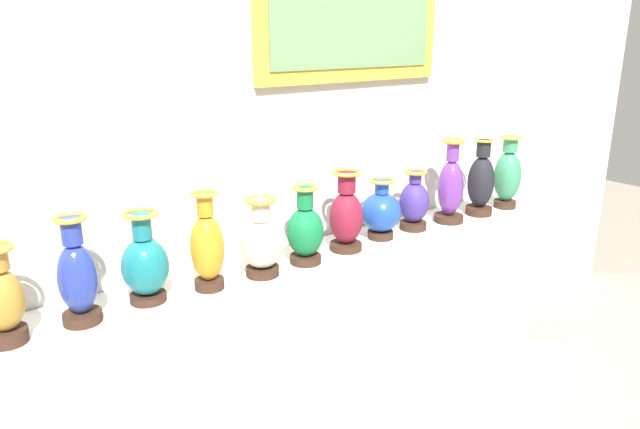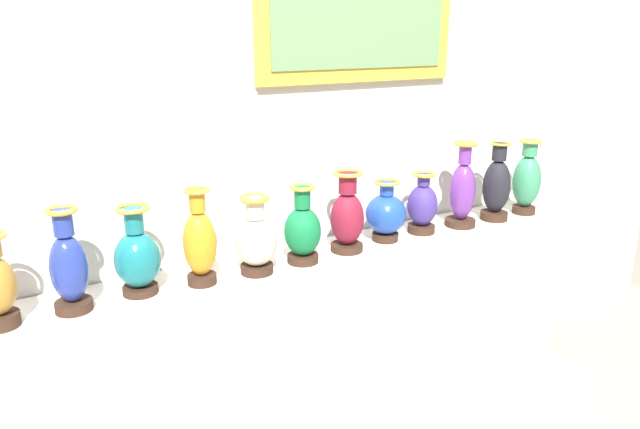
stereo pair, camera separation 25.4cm
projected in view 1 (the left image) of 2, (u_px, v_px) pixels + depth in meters
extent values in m
plane|color=gray|center=(320.00, 420.00, 2.85)|extent=(11.56, 11.56, 0.00)
cube|color=silver|center=(320.00, 341.00, 2.73)|extent=(2.92, 0.33, 0.86)
cube|color=silver|center=(290.00, 140.00, 2.63)|extent=(5.56, 0.10, 2.66)
cylinder|color=#382319|center=(8.00, 336.00, 1.84)|extent=(0.12, 0.12, 0.04)
ellipsoid|color=#B27F2D|center=(2.00, 300.00, 1.81)|extent=(0.13, 0.13, 0.20)
cylinder|color=#382319|center=(83.00, 317.00, 1.98)|extent=(0.13, 0.13, 0.04)
ellipsoid|color=#263899|center=(78.00, 279.00, 1.94)|extent=(0.12, 0.12, 0.24)
cylinder|color=#263899|center=(71.00, 231.00, 1.89)|extent=(0.06, 0.06, 0.09)
torus|color=gold|center=(70.00, 218.00, 1.87)|extent=(0.11, 0.11, 0.02)
cylinder|color=#382319|center=(148.00, 297.00, 2.13)|extent=(0.13, 0.13, 0.03)
ellipsoid|color=#19727A|center=(145.00, 266.00, 2.10)|extent=(0.17, 0.17, 0.21)
cylinder|color=#19727A|center=(142.00, 226.00, 2.05)|extent=(0.07, 0.07, 0.09)
torus|color=gold|center=(140.00, 214.00, 2.04)|extent=(0.12, 0.12, 0.02)
cylinder|color=#382319|center=(210.00, 284.00, 2.24)|extent=(0.11, 0.11, 0.04)
ellipsoid|color=orange|center=(207.00, 248.00, 2.19)|extent=(0.12, 0.12, 0.25)
cylinder|color=orange|center=(205.00, 205.00, 2.14)|extent=(0.06, 0.06, 0.08)
torus|color=gold|center=(204.00, 194.00, 2.13)|extent=(0.10, 0.10, 0.01)
cylinder|color=#382319|center=(262.00, 271.00, 2.36)|extent=(0.13, 0.13, 0.03)
ellipsoid|color=beige|center=(262.00, 244.00, 2.32)|extent=(0.17, 0.17, 0.19)
cylinder|color=beige|center=(261.00, 210.00, 2.28)|extent=(0.07, 0.07, 0.08)
torus|color=gold|center=(260.00, 200.00, 2.27)|extent=(0.12, 0.12, 0.02)
cylinder|color=#382319|center=(306.00, 259.00, 2.49)|extent=(0.13, 0.13, 0.03)
ellipsoid|color=#14723D|center=(305.00, 232.00, 2.45)|extent=(0.15, 0.15, 0.21)
cylinder|color=#14723D|center=(305.00, 198.00, 2.41)|extent=(0.07, 0.07, 0.09)
torus|color=gold|center=(305.00, 188.00, 2.39)|extent=(0.11, 0.11, 0.02)
cylinder|color=#382319|center=(346.00, 246.00, 2.63)|extent=(0.14, 0.14, 0.03)
ellipsoid|color=maroon|center=(346.00, 218.00, 2.59)|extent=(0.15, 0.15, 0.23)
cylinder|color=maroon|center=(347.00, 182.00, 2.55)|extent=(0.08, 0.08, 0.09)
torus|color=gold|center=(347.00, 173.00, 2.53)|extent=(0.13, 0.13, 0.02)
cylinder|color=#382319|center=(380.00, 234.00, 2.78)|extent=(0.12, 0.12, 0.04)
ellipsoid|color=#1E47B2|center=(381.00, 212.00, 2.75)|extent=(0.19, 0.19, 0.18)
cylinder|color=#1E47B2|center=(382.00, 187.00, 2.71)|extent=(0.06, 0.06, 0.06)
torus|color=gold|center=(382.00, 181.00, 2.70)|extent=(0.12, 0.12, 0.01)
cylinder|color=#382319|center=(413.00, 225.00, 2.91)|extent=(0.13, 0.13, 0.04)
ellipsoid|color=#3F2D7F|center=(414.00, 202.00, 2.87)|extent=(0.14, 0.14, 0.20)
cylinder|color=#3F2D7F|center=(415.00, 177.00, 2.84)|extent=(0.06, 0.06, 0.05)
torus|color=gold|center=(416.00, 172.00, 2.83)|extent=(0.11, 0.11, 0.02)
cylinder|color=#382319|center=(448.00, 218.00, 3.02)|extent=(0.15, 0.15, 0.03)
ellipsoid|color=#6B3393|center=(450.00, 188.00, 2.98)|extent=(0.13, 0.13, 0.28)
cylinder|color=#6B3393|center=(453.00, 151.00, 2.92)|extent=(0.06, 0.06, 0.10)
torus|color=gold|center=(454.00, 141.00, 2.91)|extent=(0.11, 0.11, 0.02)
cylinder|color=#382319|center=(479.00, 210.00, 3.14)|extent=(0.14, 0.14, 0.04)
ellipsoid|color=black|center=(481.00, 182.00, 3.10)|extent=(0.14, 0.14, 0.27)
cylinder|color=black|center=(484.00, 148.00, 3.04)|extent=(0.07, 0.07, 0.09)
torus|color=gold|center=(484.00, 140.00, 3.03)|extent=(0.11, 0.11, 0.01)
cylinder|color=#382319|center=(505.00, 204.00, 3.27)|extent=(0.12, 0.12, 0.04)
ellipsoid|color=#388C60|center=(507.00, 176.00, 3.22)|extent=(0.14, 0.14, 0.27)
cylinder|color=#388C60|center=(510.00, 145.00, 3.17)|extent=(0.08, 0.08, 0.08)
torus|color=gold|center=(511.00, 138.00, 3.16)|extent=(0.12, 0.12, 0.01)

